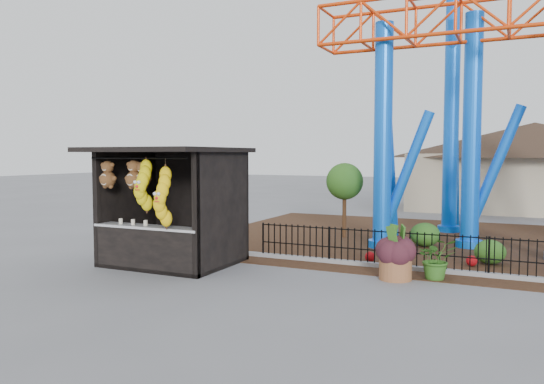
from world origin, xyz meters
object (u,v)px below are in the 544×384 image
at_px(terracotta_planter, 395,268).
at_px(potted_plant, 437,259).
at_px(roller_coaster, 514,44).
at_px(prize_booth, 167,208).

height_order(terracotta_planter, potted_plant, potted_plant).
distance_m(roller_coaster, potted_plant, 8.52).
bearing_deg(potted_plant, prize_booth, 169.93).
relative_size(prize_booth, terracotta_planter, 4.61).
height_order(roller_coaster, terracotta_planter, roller_coaster).
distance_m(prize_booth, terracotta_planter, 6.02).
bearing_deg(potted_plant, roller_coaster, 54.89).
bearing_deg(roller_coaster, potted_plant, -103.43).
relative_size(roller_coaster, potted_plant, 11.09).
distance_m(roller_coaster, terracotta_planter, 9.14).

